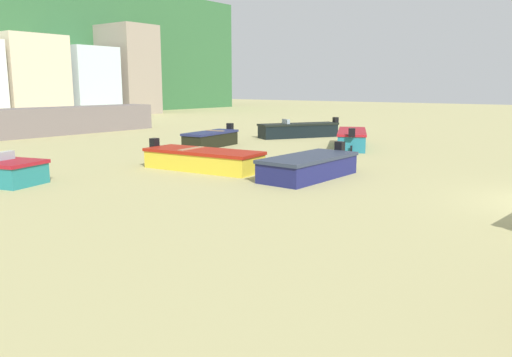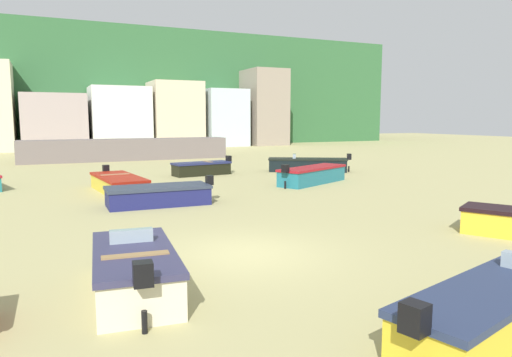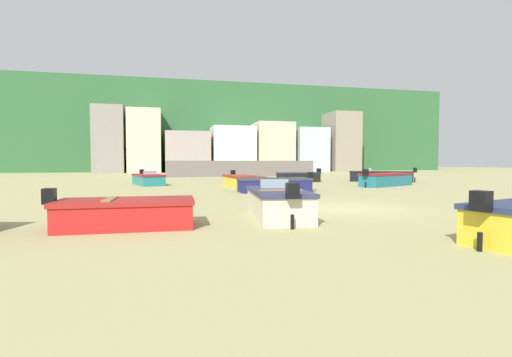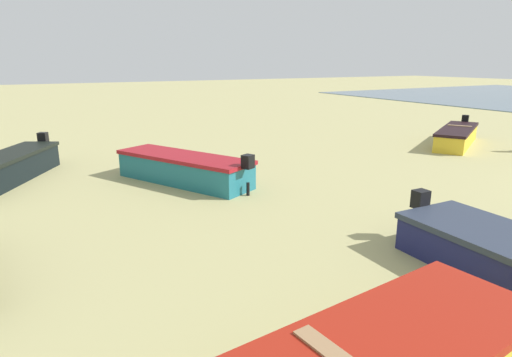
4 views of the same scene
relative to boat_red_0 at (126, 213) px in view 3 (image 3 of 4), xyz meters
The scene contains 18 objects.
ground_plane 7.86m from the boat_red_0, 16.98° to the left, with size 160.00×160.00×0.00m, color tan.
headland_hill 69.08m from the boat_red_0, 83.73° to the left, with size 90.00×32.00×15.17m, color #2F6035.
harbor_pier 33.63m from the boat_red_0, 73.83° to the left, with size 17.07×2.40×1.81m, color #6D625F.
townhouse_far_left 50.06m from the boat_red_0, 98.42° to the left, with size 4.40×6.04×9.88m, color gray.
townhouse_left 49.48m from the boat_red_0, 92.67° to the left, with size 4.85×5.89×9.56m, color beige.
townhouse_centre_left 49.73m from the boat_red_0, 85.23° to the left, with size 6.80×6.39×6.30m, color #A69591.
townhouse_centre 50.59m from the boat_red_0, 77.05° to the left, with size 6.72×5.83×7.25m, color silver.
townhouse_centre_right 52.86m from the boat_red_0, 69.97° to the left, with size 6.03×6.51×8.04m, color beige.
townhouse_right 55.29m from the boat_red_0, 63.74° to the left, with size 5.23×6.42×7.27m, color silver.
townhouse_far_right 58.30m from the boat_red_0, 58.49° to the left, with size 4.83×6.52×10.05m, color gray.
boat_red_0 is the anchor object (origin of this frame).
boat_black_1 26.27m from the boat_red_0, 44.04° to the left, with size 5.18×3.68×1.21m.
boat_teal_2 18.33m from the boat_red_0, 91.07° to the left, with size 2.66×4.32×1.12m.
boat_yellow_3 15.63m from the boat_red_0, 67.22° to the left, with size 2.21×5.13×1.10m.
boat_black_4 22.62m from the boat_red_0, 58.50° to the left, with size 3.98×1.81×1.14m.
boat_teal_6 20.80m from the boat_red_0, 39.16° to the left, with size 5.00×3.47×1.23m.
boat_navy_7 12.36m from the boat_red_0, 55.32° to the left, with size 4.41×1.81×1.12m.
boat_cream_9 4.46m from the boat_red_0, ahead, with size 1.91×3.96×1.21m.
Camera 3 is at (-6.41, -12.65, 1.77)m, focal length 26.17 mm.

